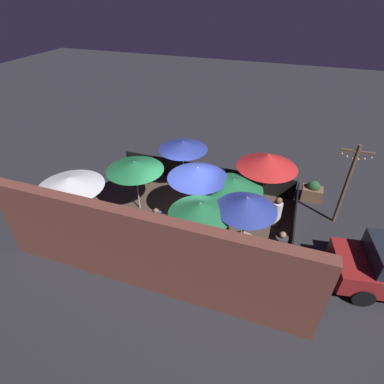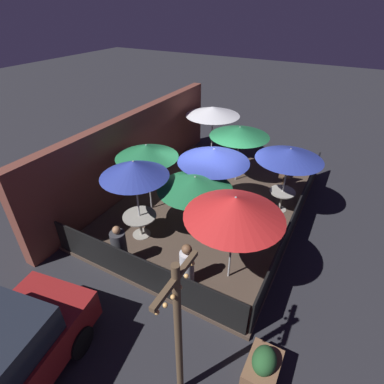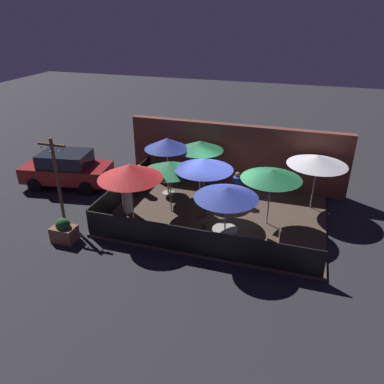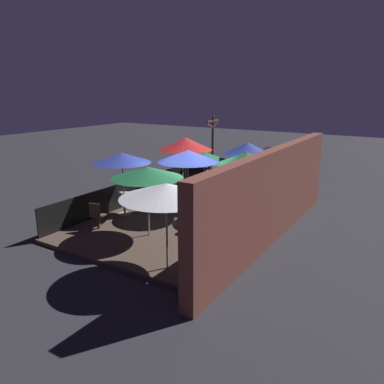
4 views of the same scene
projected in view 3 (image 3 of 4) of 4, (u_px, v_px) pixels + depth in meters
The scene contains 23 objects.
ground_plane at pixel (217, 216), 14.77m from camera, with size 60.00×60.00×0.00m, color #26262B.
patio_deck at pixel (217, 215), 14.75m from camera, with size 8.17×5.77×0.12m.
building_wall at pixel (235, 156), 16.80m from camera, with size 9.77×0.36×2.86m.
fence_front at pixel (196, 242), 12.08m from camera, with size 7.97×0.05×0.95m.
fence_side_left at pixel (124, 189), 15.61m from camera, with size 0.05×5.57×0.95m.
patio_umbrella_0 at pixel (167, 144), 15.35m from camera, with size 1.86×1.86×2.49m.
patio_umbrella_1 at pixel (226, 193), 11.70m from camera, with size 2.06×2.06×2.26m.
patio_umbrella_2 at pixel (170, 167), 14.08m from camera, with size 2.06×2.06×2.09m.
patio_umbrella_3 at pixel (318, 160), 14.27m from camera, with size 2.30×2.30×2.23m.
patio_umbrella_4 at pixel (200, 146), 15.52m from camera, with size 1.95×1.95×2.34m.
patio_umbrella_5 at pixel (272, 174), 13.17m from camera, with size 2.18×2.18×2.18m.
patio_umbrella_6 at pixel (130, 171), 12.93m from camera, with size 2.29×2.29×2.46m.
patio_umbrella_7 at pixel (204, 164), 13.68m from camera, with size 2.18×2.18×2.34m.
dining_table_0 at pixel (168, 181), 16.10m from camera, with size 0.98×0.98×0.72m.
dining_table_1 at pixel (225, 233), 12.36m from camera, with size 0.83×0.83×0.74m.
patio_chair_0 at pixel (276, 239), 12.22m from camera, with size 0.47×0.47×0.91m.
patio_chair_1 at pixel (203, 219), 13.35m from camera, with size 0.56×0.56×0.93m.
patron_0 at pixel (237, 189), 15.35m from camera, with size 0.52×0.52×1.34m.
patron_1 at pixel (140, 180), 16.22m from camera, with size 0.49×0.49×1.27m.
patron_2 at pixel (127, 200), 14.56m from camera, with size 0.37×0.37×1.23m.
planter_box at pixel (64, 231), 13.03m from camera, with size 0.83×0.58×0.90m.
light_post at pixel (57, 176), 13.68m from camera, with size 1.10×0.12×3.31m.
parked_car_0 at pixel (67, 169), 16.95m from camera, with size 4.10×2.31×1.62m.
Camera 3 is at (2.94, -12.53, 7.39)m, focal length 35.00 mm.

